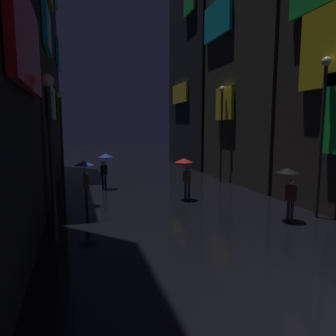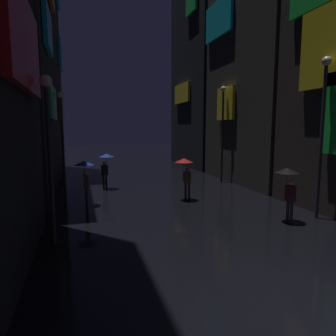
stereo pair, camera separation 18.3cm
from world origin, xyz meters
name	(u,v)px [view 1 (the left image)]	position (x,y,z in m)	size (l,w,h in m)	color
ground_plane	(307,311)	(0.00, 0.00, 0.00)	(120.00, 120.00, 0.00)	black
building_left_mid	(7,46)	(-7.49, 13.46, 7.83)	(4.25, 8.93, 15.64)	#2D2826
building_left_far	(26,13)	(-7.48, 21.69, 12.28)	(4.25, 7.37, 24.58)	#33302D
building_right_mid	(260,60)	(7.49, 13.24, 8.05)	(4.25, 8.46, 16.09)	#33302D
building_right_far	(203,56)	(7.49, 22.35, 10.27)	(4.25, 8.69, 20.54)	black
pedestrian_foreground_left_blue	(105,161)	(-2.65, 13.40, 1.67)	(0.90, 0.90, 2.12)	black
pedestrian_far_right_black	(289,179)	(3.49, 4.99, 1.67)	(0.90, 0.90, 2.12)	#2D2D38
pedestrian_midstreet_left_red	(185,167)	(0.92, 9.51, 1.67)	(0.90, 0.90, 2.12)	#2D2D38
pedestrian_midstreet_centre_blue	(85,171)	(-3.93, 9.72, 1.67)	(0.90, 0.90, 2.12)	#2D2D38
streetlamp_right_far	(221,124)	(5.00, 13.57, 3.88)	(0.36, 0.36, 6.32)	#2D2D33
streetlamp_left_far	(61,130)	(-5.00, 13.02, 3.50)	(0.36, 0.36, 5.60)	#2D2D33
streetlamp_right_near	(322,121)	(5.00, 5.07, 3.89)	(0.36, 0.36, 6.33)	#2D2D33
streetlamp_left_near	(51,141)	(-5.00, 5.09, 3.26)	(0.36, 0.36, 5.17)	#2D2D33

